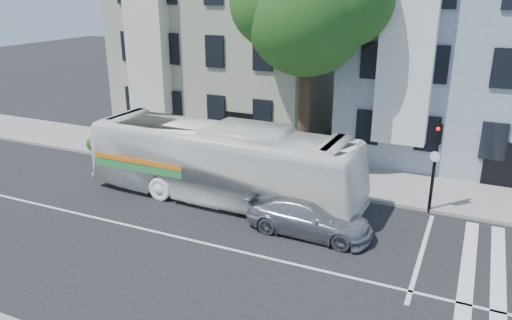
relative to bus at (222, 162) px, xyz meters
The scene contains 9 objects.
ground 4.52m from the bus, 62.88° to the right, with size 120.00×120.00×0.00m, color black.
sidewalk_far 4.94m from the bus, 65.86° to the left, with size 80.00×4.00×0.15m, color gray.
building_left 12.94m from the bus, 114.30° to the left, with size 12.00×10.00×11.00m, color gray.
building_right 14.87m from the bus, 51.66° to the left, with size 12.00×10.00×11.00m, color gray.
street_tree 8.17m from the bus, 68.49° to the left, with size 7.30×5.90×11.10m.
bus is the anchor object (origin of this frame).
sedan 4.71m from the bus, 17.74° to the right, with size 4.69×1.91×1.36m, color #ABAEB3.
hedge 5.99m from the bus, 152.75° to the left, with size 8.50×0.84×0.70m, color #246420, non-canonical shape.
traffic_signal 8.57m from the bus, 15.02° to the left, with size 0.39×0.52×3.93m.
Camera 1 is at (7.64, -13.60, 8.66)m, focal length 35.00 mm.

